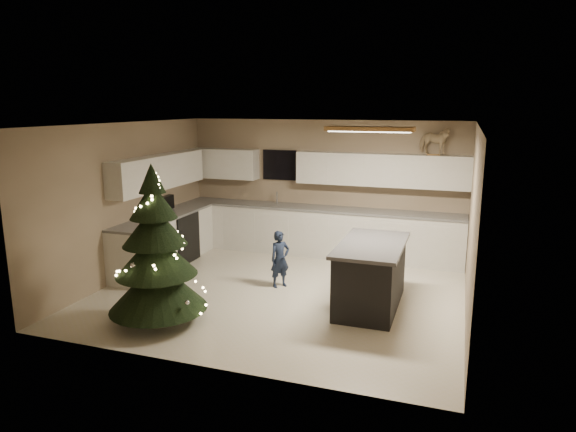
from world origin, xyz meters
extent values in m
plane|color=#BDB6A1|center=(0.00, 0.00, 0.00)|extent=(5.50, 5.50, 0.00)
cube|color=gray|center=(0.00, 2.50, 1.30)|extent=(5.50, 0.02, 2.60)
cube|color=gray|center=(0.00, -2.50, 1.30)|extent=(5.50, 0.02, 2.60)
cube|color=gray|center=(-2.75, 0.00, 1.30)|extent=(0.02, 5.00, 2.60)
cube|color=gray|center=(2.75, 0.00, 1.30)|extent=(0.02, 5.00, 2.60)
cube|color=silver|center=(0.00, 0.00, 2.60)|extent=(5.50, 5.00, 0.02)
cube|color=brown|center=(1.30, 0.10, 2.55)|extent=(1.25, 0.32, 0.06)
cube|color=white|center=(1.30, 0.10, 2.52)|extent=(1.15, 0.24, 0.02)
cube|color=silver|center=(0.00, 2.20, 0.45)|extent=(5.48, 0.60, 0.90)
cube|color=silver|center=(-2.45, 0.60, 0.45)|extent=(0.60, 2.60, 0.90)
cube|color=slate|center=(0.00, 2.19, 0.92)|extent=(5.48, 0.62, 0.04)
cube|color=slate|center=(-2.44, 0.60, 0.92)|extent=(0.62, 2.60, 0.04)
cube|color=silver|center=(-2.05, 2.33, 1.70)|extent=(1.40, 0.35, 0.60)
cube|color=silver|center=(1.15, 2.33, 1.70)|extent=(3.20, 0.35, 0.60)
cube|color=silver|center=(-2.58, 0.72, 1.70)|extent=(0.35, 2.60, 0.60)
cube|color=black|center=(-0.90, 2.47, 1.70)|extent=(0.70, 0.04, 0.60)
cube|color=#99999E|center=(-0.90, 2.20, 0.90)|extent=(0.55, 0.40, 0.06)
cylinder|color=#99999E|center=(-0.90, 2.30, 1.06)|extent=(0.03, 0.03, 0.24)
cube|color=black|center=(-2.43, 0.90, 0.45)|extent=(0.64, 0.75, 0.90)
cube|color=black|center=(-2.68, 0.90, 1.05)|extent=(0.10, 0.75, 0.30)
cube|color=black|center=(1.43, -0.12, 0.45)|extent=(0.80, 1.60, 0.90)
cube|color=#2C2B32|center=(1.43, -0.12, 0.93)|extent=(0.90, 1.70, 0.05)
cylinder|color=brown|center=(1.05, -0.26, 0.66)|extent=(0.36, 0.36, 0.04)
cylinder|color=brown|center=(0.92, -0.39, 0.32)|extent=(0.04, 0.04, 0.64)
cylinder|color=brown|center=(1.18, -0.39, 0.32)|extent=(0.04, 0.04, 0.64)
cylinder|color=brown|center=(0.92, -0.13, 0.32)|extent=(0.04, 0.04, 0.64)
cylinder|color=brown|center=(1.18, -0.13, 0.32)|extent=(0.04, 0.04, 0.64)
cube|color=brown|center=(1.05, -0.26, 0.21)|extent=(0.27, 0.03, 0.03)
cylinder|color=#3F2816|center=(-1.18, -1.60, 0.14)|extent=(0.12, 0.12, 0.29)
cone|color=black|center=(-1.18, -1.60, 0.53)|extent=(1.30, 1.30, 0.67)
cone|color=black|center=(-1.18, -1.60, 0.96)|extent=(1.07, 1.07, 0.58)
cone|color=black|center=(-1.18, -1.60, 1.34)|extent=(0.84, 0.84, 0.53)
cone|color=black|center=(-1.18, -1.60, 1.68)|extent=(0.61, 0.61, 0.48)
cone|color=black|center=(-1.18, -1.60, 1.97)|extent=(0.35, 0.35, 0.38)
sphere|color=#FFD88C|center=(-0.50, -1.60, 0.24)|extent=(0.03, 0.03, 0.03)
sphere|color=#FFD88C|center=(-0.55, -1.38, 0.28)|extent=(0.03, 0.03, 0.03)
sphere|color=#FFD88C|center=(-0.67, -1.20, 0.33)|extent=(0.03, 0.03, 0.03)
sphere|color=#FFD88C|center=(-0.83, -1.07, 0.37)|extent=(0.03, 0.03, 0.03)
sphere|color=#FFD88C|center=(-1.03, -1.00, 0.41)|extent=(0.03, 0.03, 0.03)
sphere|color=#FFD88C|center=(-1.24, -1.00, 0.46)|extent=(0.03, 0.03, 0.03)
sphere|color=#FFD88C|center=(-1.42, -1.06, 0.50)|extent=(0.03, 0.03, 0.03)
sphere|color=#FFD88C|center=(-1.58, -1.18, 0.54)|extent=(0.03, 0.03, 0.03)
sphere|color=#FFD88C|center=(-1.68, -1.34, 0.59)|extent=(0.03, 0.03, 0.03)
sphere|color=#FFD88C|center=(-1.72, -1.52, 0.63)|extent=(0.03, 0.03, 0.03)
sphere|color=#FFD88C|center=(-1.70, -1.70, 0.67)|extent=(0.03, 0.03, 0.03)
sphere|color=#FFD88C|center=(-1.62, -1.86, 0.72)|extent=(0.03, 0.03, 0.03)
sphere|color=#FFD88C|center=(-1.50, -1.98, 0.76)|extent=(0.03, 0.03, 0.03)
sphere|color=#FFD88C|center=(-1.36, -2.05, 0.80)|extent=(0.03, 0.03, 0.03)
sphere|color=#FFD88C|center=(-1.20, -2.07, 0.85)|extent=(0.03, 0.03, 0.03)
sphere|color=#FFD88C|center=(-1.05, -2.04, 0.89)|extent=(0.03, 0.03, 0.03)
sphere|color=#FFD88C|center=(-0.92, -1.96, 0.93)|extent=(0.03, 0.03, 0.03)
sphere|color=#FFD88C|center=(-0.83, -1.85, 0.98)|extent=(0.03, 0.03, 0.03)
sphere|color=#FFD88C|center=(-0.78, -1.71, 1.02)|extent=(0.03, 0.03, 0.03)
sphere|color=#FFD88C|center=(-0.78, -1.58, 1.06)|extent=(0.03, 0.03, 0.03)
sphere|color=#FFD88C|center=(-0.83, -1.46, 1.11)|extent=(0.03, 0.03, 0.03)
sphere|color=#FFD88C|center=(-0.90, -1.36, 1.15)|extent=(0.03, 0.03, 0.03)
sphere|color=#FFD88C|center=(-1.00, -1.30, 1.19)|extent=(0.03, 0.03, 0.03)
sphere|color=#FFD88C|center=(-1.12, -1.27, 1.24)|extent=(0.03, 0.03, 0.03)
sphere|color=#FFD88C|center=(-1.22, -1.28, 1.28)|extent=(0.03, 0.03, 0.03)
sphere|color=#FFD88C|center=(-1.32, -1.33, 1.32)|extent=(0.03, 0.03, 0.03)
sphere|color=#FFD88C|center=(-1.39, -1.40, 1.37)|extent=(0.03, 0.03, 0.03)
sphere|color=#FFD88C|center=(-1.43, -1.49, 1.41)|extent=(0.03, 0.03, 0.03)
sphere|color=#FFD88C|center=(-1.44, -1.58, 1.45)|extent=(0.03, 0.03, 0.03)
sphere|color=#FFD88C|center=(-1.41, -1.66, 1.50)|extent=(0.03, 0.03, 0.03)
sphere|color=#FFD88C|center=(-1.37, -1.72, 1.54)|extent=(0.03, 0.03, 0.03)
sphere|color=#FFD88C|center=(-1.31, -1.77, 1.58)|extent=(0.03, 0.03, 0.03)
sphere|color=#FFD88C|center=(-1.24, -1.79, 1.63)|extent=(0.03, 0.03, 0.03)
sphere|color=#FFD88C|center=(-1.18, -1.78, 1.67)|extent=(0.03, 0.03, 0.03)
sphere|color=#FFD88C|center=(-1.12, -1.76, 1.71)|extent=(0.03, 0.03, 0.03)
sphere|color=#FFD88C|center=(-1.08, -1.72, 1.76)|extent=(0.03, 0.03, 0.03)
sphere|color=#FFD88C|center=(-1.06, -1.67, 1.80)|extent=(0.03, 0.03, 0.03)
sphere|color=#FFD88C|center=(-1.06, -1.63, 1.84)|extent=(0.03, 0.03, 0.03)
sphere|color=#FFD88C|center=(-1.07, -1.59, 1.89)|extent=(0.03, 0.03, 0.03)
sphere|color=#FFD88C|center=(-1.09, -1.56, 1.93)|extent=(0.03, 0.03, 0.03)
sphere|color=#FFD88C|center=(-1.12, -1.55, 1.97)|extent=(0.03, 0.03, 0.03)
sphere|color=#FFD88C|center=(-1.15, -1.54, 2.02)|extent=(0.03, 0.03, 0.03)
sphere|color=silver|center=(-0.61, -1.60, 0.41)|extent=(0.07, 0.07, 0.07)
sphere|color=silver|center=(-1.46, -1.21, 0.66)|extent=(0.07, 0.07, 0.07)
sphere|color=silver|center=(-1.30, -1.98, 0.90)|extent=(0.07, 0.07, 0.07)
sphere|color=silver|center=(-0.89, -1.50, 1.15)|extent=(0.07, 0.07, 0.07)
sphere|color=silver|center=(-1.36, -1.47, 1.40)|extent=(0.07, 0.07, 0.07)
sphere|color=silver|center=(-1.18, -1.73, 1.64)|extent=(0.07, 0.07, 0.07)
sphere|color=silver|center=(-1.14, -1.57, 1.89)|extent=(0.07, 0.07, 0.07)
imported|color=#111A31|center=(-0.10, 0.23, 0.46)|extent=(0.39, 0.40, 0.92)
cube|color=brown|center=(2.07, 2.29, 2.01)|extent=(0.22, 0.02, 0.02)
cube|color=brown|center=(2.07, 2.36, 2.01)|extent=(0.22, 0.02, 0.02)
imported|color=beige|center=(2.07, 2.33, 2.26)|extent=(0.61, 0.39, 0.48)
camera|label=1|loc=(2.57, -7.19, 2.88)|focal=32.00mm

